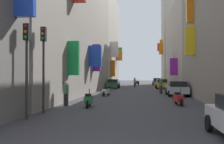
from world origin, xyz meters
The scene contains 19 objects.
ground_plane centered at (0.00, 30.00, 0.00)m, with size 140.00×140.00×0.00m, color #38383D.
building_left_mid_b centered at (-7.99, 24.20, 7.06)m, with size 7.33×31.07×14.13m.
building_left_mid_c centered at (-7.99, 49.87, 8.98)m, with size 7.39×20.26×17.98m.
building_right_mid_a centered at (7.99, 37.31, 6.12)m, with size 6.94×21.68×12.25m.
building_right_mid_c centered at (7.99, 55.32, 10.06)m, with size 7.06×9.37×20.14m.
parked_car_green centered at (-3.92, 37.43, 0.73)m, with size 1.86×4.26×1.39m.
parked_car_silver centered at (3.90, 22.36, 0.75)m, with size 1.93×4.32×1.42m.
parked_car_grey centered at (3.57, 51.98, 0.74)m, with size 1.89×4.25×1.40m.
parked_car_yellow centered at (3.49, 37.10, 0.74)m, with size 1.83×3.95×1.41m.
scooter_green centered at (-2.80, 12.28, 0.46)m, with size 0.53×1.90×1.13m.
scooter_white centered at (-2.91, 21.39, 0.46)m, with size 0.65×1.79×1.13m.
scooter_orange centered at (3.70, 45.87, 0.46)m, with size 0.58×1.91×1.13m.
scooter_black centered at (-0.47, 50.69, 0.46)m, with size 0.84×1.87×1.13m.
scooter_red centered at (2.97, 14.05, 0.46)m, with size 0.58×1.90×1.13m.
pedestrian_crossing centered at (-0.71, 41.31, 0.79)m, with size 0.52×0.52×1.60m.
pedestrian_near_left centered at (2.59, 25.52, 0.83)m, with size 0.53×0.53×1.66m.
pedestrian_near_right centered at (-4.38, 12.75, 0.81)m, with size 0.49×0.49×1.63m.
traffic_light_near_corner centered at (-4.62, 9.29, 3.08)m, with size 0.26×0.34×4.56m.
traffic_light_far_corner centered at (-4.63, 7.21, 2.95)m, with size 0.26×0.34×4.33m.
Camera 1 is at (0.57, -4.54, 2.01)m, focal length 43.62 mm.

